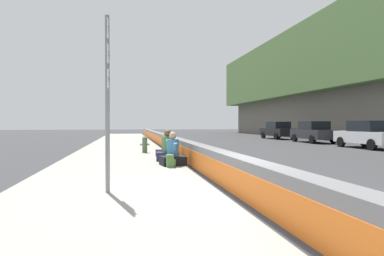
{
  "coord_description": "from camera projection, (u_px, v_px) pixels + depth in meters",
  "views": [
    {
      "loc": [
        -6.61,
        2.33,
        1.55
      ],
      "look_at": [
        9.83,
        -0.84,
        1.32
      ],
      "focal_mm": 31.49,
      "sensor_mm": 36.0,
      "label": 1
    }
  ],
  "objects": [
    {
      "name": "jersey_barrier",
      "position": [
        242.0,
        178.0,
        6.95
      ],
      "size": [
        76.0,
        0.45,
        0.85
      ],
      "color": "slate",
      "rests_on": "ground_plane"
    },
    {
      "name": "seated_person_middle",
      "position": [
        167.0,
        151.0,
        12.76
      ],
      "size": [
        0.77,
        0.89,
        1.17
      ],
      "color": "#23284C",
      "rests_on": "sidewalk_strip"
    },
    {
      "name": "route_sign_post",
      "position": [
        108.0,
        90.0,
        6.84
      ],
      "size": [
        0.44,
        0.09,
        3.6
      ],
      "color": "gray",
      "rests_on": "sidewalk_strip"
    },
    {
      "name": "seated_person_rear",
      "position": [
        166.0,
        149.0,
        14.24
      ],
      "size": [
        0.74,
        0.84,
        1.07
      ],
      "color": "black",
      "rests_on": "sidewalk_strip"
    },
    {
      "name": "sidewalk_strip",
      "position": [
        110.0,
        200.0,
        6.45
      ],
      "size": [
        80.0,
        4.4,
        0.14
      ],
      "primitive_type": "cube",
      "color": "gray",
      "rests_on": "ground_plane"
    },
    {
      "name": "parked_car_fourth",
      "position": [
        313.0,
        132.0,
        27.0
      ],
      "size": [
        4.55,
        2.05,
        1.71
      ],
      "color": "#28282D",
      "rests_on": "ground_plane"
    },
    {
      "name": "backpack",
      "position": [
        170.0,
        161.0,
        10.8
      ],
      "size": [
        0.32,
        0.28,
        0.4
      ],
      "color": "#4C7A3D",
      "rests_on": "sidewalk_strip"
    },
    {
      "name": "fire_hydrant",
      "position": [
        145.0,
        143.0,
        16.15
      ],
      "size": [
        0.26,
        0.46,
        0.88
      ],
      "color": "#47663D",
      "rests_on": "sidewalk_strip"
    },
    {
      "name": "parked_car_third",
      "position": [
        368.0,
        134.0,
        20.71
      ],
      "size": [
        4.52,
        1.99,
        1.71
      ],
      "color": "silver",
      "rests_on": "ground_plane"
    },
    {
      "name": "seated_person_foreground",
      "position": [
        173.0,
        155.0,
        11.32
      ],
      "size": [
        0.79,
        0.89,
        1.12
      ],
      "color": "black",
      "rests_on": "sidewalk_strip"
    },
    {
      "name": "ground_plane",
      "position": [
        242.0,
        198.0,
        6.96
      ],
      "size": [
        160.0,
        160.0,
        0.0
      ],
      "primitive_type": "plane",
      "color": "#353538",
      "rests_on": "ground"
    },
    {
      "name": "parked_car_midline",
      "position": [
        278.0,
        130.0,
        33.39
      ],
      "size": [
        4.56,
        2.06,
        1.71
      ],
      "color": "black",
      "rests_on": "ground_plane"
    }
  ]
}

